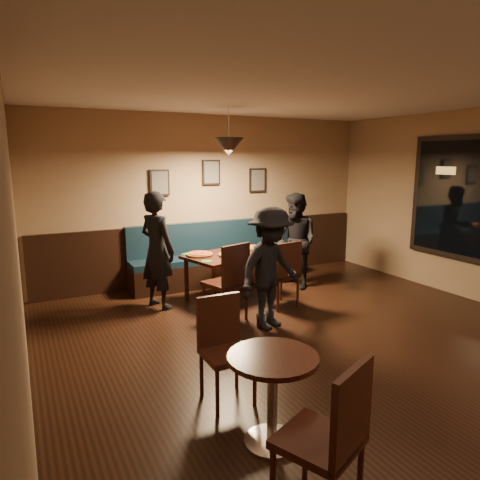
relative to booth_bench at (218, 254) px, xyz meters
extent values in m
plane|color=black|center=(0.00, -3.20, -0.50)|extent=(7.00, 7.00, 0.00)
plane|color=silver|center=(0.00, -3.20, 2.30)|extent=(7.00, 7.00, 0.00)
plane|color=#8C704F|center=(0.00, 0.30, 0.90)|extent=(6.00, 0.00, 6.00)
plane|color=#8C704F|center=(-3.00, -3.20, 0.90)|extent=(0.00, 7.00, 7.00)
cube|color=black|center=(0.00, 0.27, 0.00)|extent=(5.88, 0.06, 1.00)
cube|color=black|center=(-0.90, 0.27, 1.20)|extent=(0.32, 0.04, 0.42)
cube|color=black|center=(0.00, 0.27, 1.35)|extent=(0.32, 0.04, 0.42)
cube|color=black|center=(0.90, 0.27, 1.20)|extent=(0.32, 0.04, 0.42)
cone|color=black|center=(-0.20, -0.83, 1.75)|extent=(0.44, 0.44, 0.25)
cube|color=black|center=(-0.20, -0.83, -0.16)|extent=(1.44, 1.12, 0.68)
imported|color=black|center=(-1.28, -0.75, 0.32)|extent=(0.61, 0.71, 1.65)
imported|color=black|center=(1.00, -0.83, 0.27)|extent=(0.70, 0.83, 1.54)
imported|color=black|center=(-0.26, -2.12, 0.26)|extent=(1.11, 0.84, 1.52)
cylinder|color=orange|center=(-0.64, -0.75, 0.20)|extent=(0.43, 0.43, 0.04)
cylinder|color=orange|center=(-0.23, -0.97, 0.20)|extent=(0.49, 0.49, 0.04)
cylinder|color=orange|center=(0.27, -0.66, 0.20)|extent=(0.44, 0.44, 0.04)
cylinder|color=black|center=(0.37, -1.15, 0.27)|extent=(0.10, 0.10, 0.17)
cylinder|color=#A01B05|center=(0.35, -0.90, 0.25)|extent=(0.04, 0.04, 0.13)
cube|color=#1B6728|center=(-0.76, -0.58, 0.18)|extent=(0.20, 0.20, 0.01)
cube|color=#217C30|center=(-0.69, -1.13, 0.18)|extent=(0.18, 0.18, 0.01)
cube|color=silver|center=(-0.19, -1.21, 0.18)|extent=(0.20, 0.05, 0.00)
cylinder|color=black|center=(-1.43, -4.09, -0.15)|extent=(0.68, 0.68, 0.70)
camera|label=1|loc=(-2.98, -6.59, 1.59)|focal=32.78mm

